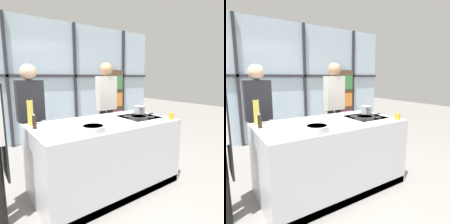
# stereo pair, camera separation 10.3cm
# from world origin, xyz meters

# --- Properties ---
(ground_plane) EXTENTS (18.00, 18.00, 0.00)m
(ground_plane) POSITION_xyz_m (0.00, 0.00, 0.00)
(ground_plane) COLOR gray
(back_window_wall) EXTENTS (6.40, 0.10, 2.80)m
(back_window_wall) POSITION_xyz_m (0.00, 2.54, 1.40)
(back_window_wall) COLOR silver
(back_window_wall) RESTS_ON ground_plane
(bookshelf) EXTENTS (0.47, 0.19, 1.70)m
(bookshelf) POSITION_xyz_m (1.90, 2.35, 0.85)
(bookshelf) COLOR brown
(bookshelf) RESTS_ON ground_plane
(demo_island) EXTENTS (1.91, 1.01, 0.92)m
(demo_island) POSITION_xyz_m (0.00, -0.00, 0.46)
(demo_island) COLOR silver
(demo_island) RESTS_ON ground_plane
(spectator_far_left) EXTENTS (0.39, 0.24, 1.71)m
(spectator_far_left) POSITION_xyz_m (-0.70, 1.00, 0.99)
(spectator_far_left) COLOR #47382D
(spectator_far_left) RESTS_ON ground_plane
(spectator_center_left) EXTENTS (0.38, 0.25, 1.78)m
(spectator_center_left) POSITION_xyz_m (0.70, 1.00, 1.05)
(spectator_center_left) COLOR black
(spectator_center_left) RESTS_ON ground_plane
(frying_pan) EXTENTS (0.51, 0.29, 0.04)m
(frying_pan) POSITION_xyz_m (0.50, -0.12, 0.95)
(frying_pan) COLOR #232326
(frying_pan) RESTS_ON demo_island
(saucepan) EXTENTS (0.23, 0.30, 0.14)m
(saucepan) POSITION_xyz_m (0.74, 0.12, 1.00)
(saucepan) COLOR silver
(saucepan) RESTS_ON demo_island
(white_plate) EXTENTS (0.26, 0.26, 0.01)m
(white_plate) POSITION_xyz_m (-0.44, -0.07, 0.93)
(white_plate) COLOR white
(white_plate) RESTS_ON demo_island
(mixing_bowl) EXTENTS (0.27, 0.27, 0.07)m
(mixing_bowl) POSITION_xyz_m (-0.38, -0.33, 0.96)
(mixing_bowl) COLOR silver
(mixing_bowl) RESTS_ON demo_island
(oil_bottle) EXTENTS (0.07, 0.07, 0.34)m
(oil_bottle) POSITION_xyz_m (-0.85, 0.38, 1.08)
(oil_bottle) COLOR #E0CC4C
(oil_bottle) RESTS_ON demo_island
(pepper_grinder) EXTENTS (0.04, 0.04, 0.18)m
(pepper_grinder) POSITION_xyz_m (-0.86, 0.18, 1.00)
(pepper_grinder) COLOR #332319
(pepper_grinder) RESTS_ON demo_island
(juice_glass_near) EXTENTS (0.07, 0.07, 0.09)m
(juice_glass_near) POSITION_xyz_m (0.85, -0.41, 0.97)
(juice_glass_near) COLOR orange
(juice_glass_near) RESTS_ON demo_island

